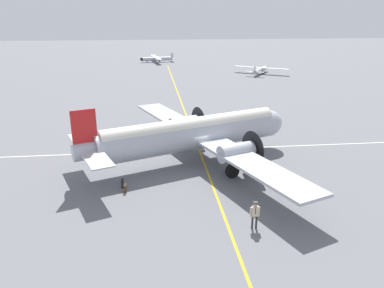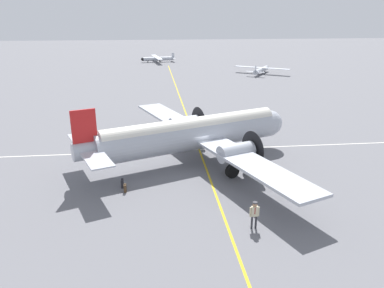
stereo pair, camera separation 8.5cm
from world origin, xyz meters
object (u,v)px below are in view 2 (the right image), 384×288
at_px(suitcase_near_door, 122,183).
at_px(light_aircraft_taxiing, 157,59).
at_px(crew_foreground, 254,212).
at_px(light_aircraft_distant, 261,70).
at_px(suitcase_upright_spare, 125,188).
at_px(airliner_main, 196,133).

height_order(suitcase_near_door, light_aircraft_taxiing, light_aircraft_taxiing).
bearing_deg(light_aircraft_taxiing, crew_foreground, 84.45).
relative_size(crew_foreground, light_aircraft_distant, 0.17).
height_order(crew_foreground, suitcase_upright_spare, crew_foreground).
bearing_deg(crew_foreground, airliner_main, -79.94).
relative_size(airliner_main, suitcase_near_door, 37.57).
relative_size(light_aircraft_distant, light_aircraft_taxiing, 0.88).
relative_size(airliner_main, suitcase_upright_spare, 40.80).
xyz_separation_m(crew_foreground, light_aircraft_taxiing, (77.69, 3.83, -0.19)).
bearing_deg(suitcase_near_door, light_aircraft_taxiing, -3.22).
bearing_deg(suitcase_near_door, crew_foreground, -128.54).
bearing_deg(light_aircraft_taxiing, suitcase_near_door, 78.42).
bearing_deg(suitcase_near_door, light_aircraft_distant, -26.21).
distance_m(crew_foreground, suitcase_near_door, 10.05).
distance_m(suitcase_upright_spare, light_aircraft_distant, 56.08).
xyz_separation_m(airliner_main, light_aircraft_distant, (45.34, -18.73, -1.54)).
height_order(airliner_main, suitcase_near_door, airliner_main).
distance_m(airliner_main, suitcase_upright_spare, 7.90).
xyz_separation_m(airliner_main, suitcase_near_door, (-4.47, 5.78, -2.10)).
bearing_deg(suitcase_near_door, airliner_main, -52.31).
bearing_deg(light_aircraft_distant, light_aircraft_taxiing, 76.57).
distance_m(crew_foreground, light_aircraft_distant, 58.48).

